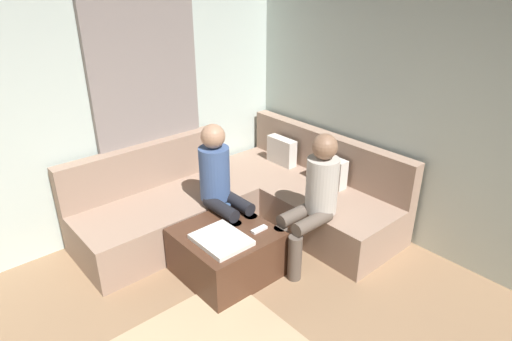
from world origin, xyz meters
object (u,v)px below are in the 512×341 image
at_px(sectional_couch, 245,200).
at_px(person_on_couch_back, 314,196).
at_px(ottoman, 226,252).
at_px(coffee_mug, 226,209).
at_px(person_on_couch_side, 221,184).
at_px(game_remote, 259,229).

height_order(sectional_couch, person_on_couch_back, person_on_couch_back).
bearing_deg(ottoman, person_on_couch_back, 62.46).
xyz_separation_m(sectional_couch, person_on_couch_back, (0.86, 0.06, 0.38)).
xyz_separation_m(coffee_mug, person_on_couch_side, (-0.13, 0.05, 0.19)).
relative_size(ottoman, person_on_couch_side, 0.63).
bearing_deg(coffee_mug, ottoman, -39.29).
xyz_separation_m(sectional_couch, coffee_mug, (0.28, -0.45, 0.19)).
xyz_separation_m(game_remote, person_on_couch_back, (0.18, 0.47, 0.23)).
height_order(ottoman, coffee_mug, coffee_mug).
relative_size(person_on_couch_back, person_on_couch_side, 1.00).
distance_m(ottoman, coffee_mug, 0.38).
bearing_deg(game_remote, ottoman, -129.29).
bearing_deg(coffee_mug, game_remote, 5.71).
distance_m(game_remote, person_on_couch_back, 0.55).
bearing_deg(person_on_couch_back, person_on_couch_side, 32.68).
bearing_deg(sectional_couch, person_on_couch_side, -69.82).
distance_m(coffee_mug, game_remote, 0.40).
distance_m(ottoman, game_remote, 0.36).
distance_m(coffee_mug, person_on_couch_back, 0.79).
bearing_deg(coffee_mug, sectional_couch, 121.78).
distance_m(sectional_couch, ottoman, 0.81).
xyz_separation_m(coffee_mug, person_on_couch_back, (0.58, 0.51, 0.19)).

